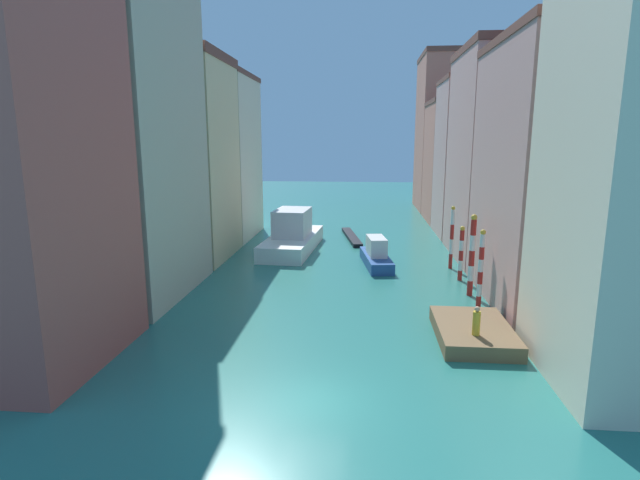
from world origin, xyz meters
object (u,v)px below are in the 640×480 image
vaporetto_white (292,236)px  motorboat_0 (376,255)px  person_on_dock (476,322)px  mooring_pole_0 (481,268)px  mooring_pole_3 (452,237)px  waterfront_dock (473,332)px  mooring_pole_1 (472,255)px  gondola_black (351,237)px  mooring_pole_2 (461,253)px

vaporetto_white → motorboat_0: (7.42, -5.04, -0.46)m
person_on_dock → mooring_pole_0: mooring_pole_0 is taller
mooring_pole_3 → motorboat_0: (-5.73, 0.40, -1.66)m
waterfront_dock → person_on_dock: bearing=-97.8°
waterfront_dock → mooring_pole_1: bearing=79.8°
mooring_pole_0 → gondola_black: size_ratio=0.53×
mooring_pole_3 → motorboat_0: 5.98m
mooring_pole_1 → motorboat_0: 9.47m
gondola_black → mooring_pole_0: bearing=-68.5°
vaporetto_white → motorboat_0: size_ratio=1.77×
mooring_pole_3 → gondola_black: (-7.96, 11.17, -2.31)m
mooring_pole_2 → gondola_black: size_ratio=0.44×
mooring_pole_2 → mooring_pole_1: bearing=-90.5°
person_on_dock → mooring_pole_3: mooring_pole_3 is taller
waterfront_dock → mooring_pole_2: bearing=83.0°
mooring_pole_2 → mooring_pole_3: bearing=91.9°
mooring_pole_3 → mooring_pole_1: bearing=-89.3°
mooring_pole_1 → gondola_black: size_ratio=0.59×
mooring_pole_1 → mooring_pole_2: size_ratio=1.35×
mooring_pole_0 → mooring_pole_1: size_ratio=0.90×
person_on_dock → mooring_pole_3: bearing=84.8°
person_on_dock → mooring_pole_2: size_ratio=0.36×
vaporetto_white → mooring_pole_1: bearing=-42.9°
mooring_pole_0 → mooring_pole_1: bearing=90.4°
motorboat_0 → mooring_pole_1: bearing=-51.3°
person_on_dock → mooring_pole_2: 12.16m
mooring_pole_1 → mooring_pole_0: bearing=-89.6°
mooring_pole_1 → waterfront_dock: bearing=-100.2°
mooring_pole_3 → mooring_pole_0: bearing=-89.4°
mooring_pole_3 → mooring_pole_2: bearing=-88.1°
waterfront_dock → mooring_pole_1: 7.68m
mooring_pole_1 → vaporetto_white: 18.11m
person_on_dock → gondola_black: (-6.56, 26.54, -1.21)m
motorboat_0 → mooring_pole_3: bearing=-3.9°
waterfront_dock → person_on_dock: size_ratio=3.93×
waterfront_dock → gondola_black: (-6.74, 25.22, -0.19)m
mooring_pole_0 → motorboat_0: (-5.83, 9.67, -1.59)m
mooring_pole_2 → vaporetto_white: bearing=146.5°
mooring_pole_1 → gondola_black: 19.89m
mooring_pole_1 → mooring_pole_2: 3.59m
mooring_pole_3 → vaporetto_white: size_ratio=0.42×
mooring_pole_1 → vaporetto_white: mooring_pole_1 is taller
person_on_dock → mooring_pole_2: bearing=82.9°
mooring_pole_1 → mooring_pole_2: bearing=89.5°
waterfront_dock → gondola_black: waterfront_dock is taller
mooring_pole_0 → vaporetto_white: size_ratio=0.40×
mooring_pole_2 → vaporetto_white: mooring_pole_2 is taller
gondola_black → motorboat_0: motorboat_0 is taller
mooring_pole_2 → mooring_pole_0: bearing=-90.1°
gondola_black → motorboat_0: size_ratio=1.35×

